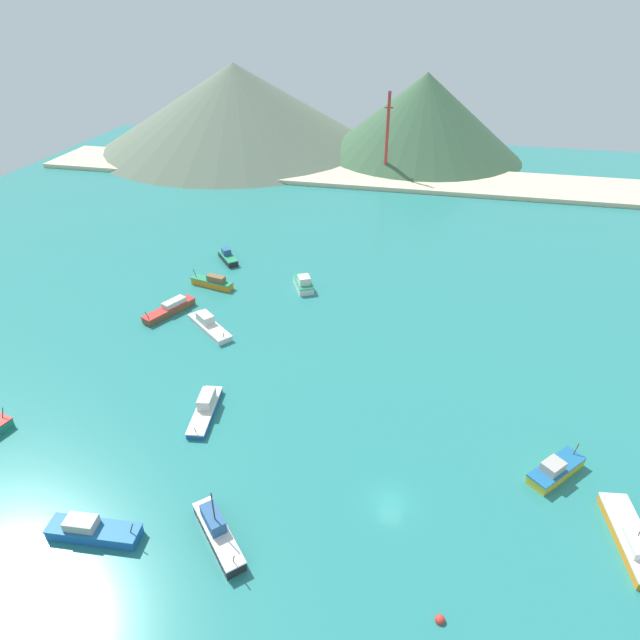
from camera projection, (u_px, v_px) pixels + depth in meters
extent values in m
cube|color=teal|center=(410.00, 355.00, 87.02)|extent=(260.00, 280.00, 0.50)
cylinder|color=#4C3823|center=(3.00, 413.00, 71.93)|extent=(0.29, 0.69, 1.59)
cube|color=orange|center=(631.00, 539.00, 57.34)|extent=(4.53, 11.26, 1.01)
cube|color=white|center=(633.00, 536.00, 57.02)|extent=(4.62, 11.48, 0.20)
cube|color=silver|center=(640.00, 544.00, 55.56)|extent=(2.74, 3.63, 0.93)
cube|color=#1E5BA8|center=(95.00, 532.00, 57.96)|extent=(10.00, 3.32, 1.22)
cube|color=#1E669E|center=(93.00, 528.00, 57.58)|extent=(10.20, 3.39, 0.20)
cube|color=#B2ADA3|center=(81.00, 523.00, 57.39)|extent=(3.46, 2.18, 1.07)
cylinder|color=#4C3823|center=(131.00, 528.00, 56.67)|extent=(0.70, 0.17, 1.64)
cube|color=gold|center=(555.00, 471.00, 65.25)|extent=(7.31, 7.66, 1.24)
cube|color=#1E669E|center=(557.00, 467.00, 64.87)|extent=(7.45, 7.81, 0.20)
cube|color=#B2ADA3|center=(553.00, 466.00, 64.03)|extent=(3.17, 3.21, 1.15)
cylinder|color=#4C3823|center=(576.00, 449.00, 66.23)|extent=(0.56, 0.60, 1.67)
cube|color=brown|center=(169.00, 311.00, 97.23)|extent=(6.51, 10.11, 1.11)
cube|color=red|center=(169.00, 308.00, 96.88)|extent=(6.64, 10.31, 0.20)
cube|color=beige|center=(174.00, 302.00, 97.43)|extent=(3.45, 4.66, 0.89)
cylinder|color=#4C3823|center=(147.00, 315.00, 93.49)|extent=(0.39, 0.63, 1.50)
cube|color=#232328|center=(219.00, 536.00, 57.50)|extent=(8.09, 8.40, 1.27)
cube|color=white|center=(218.00, 532.00, 57.11)|extent=(8.25, 8.56, 0.20)
cube|color=#28568C|center=(213.00, 519.00, 57.53)|extent=(3.68, 3.76, 1.50)
cylinder|color=#4C3823|center=(234.00, 559.00, 53.59)|extent=(0.58, 0.61, 1.71)
cylinder|color=#4C3823|center=(213.00, 506.00, 55.54)|extent=(0.15, 0.15, 4.00)
cube|color=orange|center=(212.00, 284.00, 105.92)|extent=(8.81, 3.68, 1.22)
cube|color=#238C5B|center=(212.00, 280.00, 105.54)|extent=(8.98, 3.76, 0.20)
cube|color=brown|center=(216.00, 279.00, 104.82)|extent=(3.81, 2.16, 1.10)
cylinder|color=#4C3823|center=(195.00, 273.00, 106.51)|extent=(0.70, 0.26, 1.64)
cube|color=#232328|center=(228.00, 259.00, 115.57)|extent=(6.06, 6.68, 1.13)
cube|color=#238C5B|center=(228.00, 256.00, 115.21)|extent=(6.18, 6.81, 0.20)
cube|color=#28568C|center=(226.00, 251.00, 115.49)|extent=(2.49, 2.53, 1.22)
cube|color=silver|center=(303.00, 285.00, 105.37)|extent=(5.39, 7.08, 1.29)
cube|color=#238C5B|center=(303.00, 282.00, 104.97)|extent=(5.50, 7.22, 0.20)
cube|color=silver|center=(304.00, 280.00, 103.88)|extent=(2.98, 3.16, 1.42)
cube|color=silver|center=(210.00, 328.00, 92.68)|extent=(9.95, 8.77, 0.84)
cube|color=white|center=(210.00, 325.00, 92.41)|extent=(10.15, 8.95, 0.20)
cube|color=beige|center=(205.00, 318.00, 92.85)|extent=(3.73, 3.55, 1.48)
cylinder|color=#4C3823|center=(223.00, 335.00, 88.96)|extent=(0.48, 0.42, 1.15)
cube|color=#1E5BA8|center=(205.00, 412.00, 74.55)|extent=(3.66, 10.09, 0.72)
cube|color=white|center=(205.00, 410.00, 74.31)|extent=(3.73, 10.29, 0.20)
cube|color=beige|center=(206.00, 399.00, 74.88)|extent=(2.26, 3.76, 1.56)
cylinder|color=#4C3823|center=(195.00, 430.00, 70.34)|extent=(0.18, 0.47, 0.99)
sphere|color=red|center=(440.00, 620.00, 50.45)|extent=(0.96, 0.96, 0.96)
cube|color=beige|center=(434.00, 180.00, 161.55)|extent=(247.00, 23.39, 1.20)
cone|color=#60705B|center=(236.00, 106.00, 190.13)|extent=(97.92, 97.92, 27.85)
cone|color=#3D6042|center=(424.00, 116.00, 178.48)|extent=(67.06, 67.06, 26.66)
cylinder|color=#B7332D|center=(387.00, 136.00, 158.89)|extent=(0.93, 0.93, 24.80)
cylinder|color=#B7332D|center=(389.00, 108.00, 154.69)|extent=(2.48, 0.47, 0.47)
cylinder|color=#B7332D|center=(388.00, 126.00, 157.32)|extent=(0.47, 1.98, 0.47)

